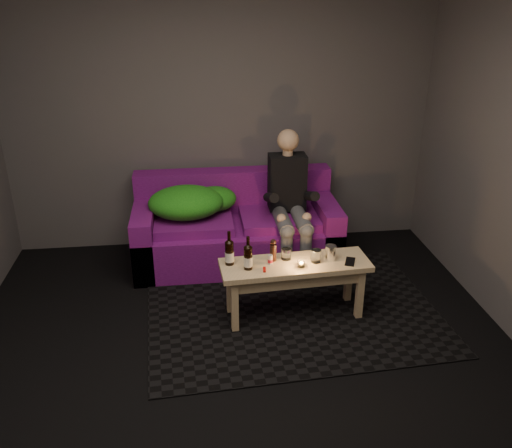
# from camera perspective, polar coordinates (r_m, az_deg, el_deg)

# --- Properties ---
(floor) EXTENTS (4.50, 4.50, 0.00)m
(floor) POSITION_cam_1_polar(r_m,az_deg,el_deg) (3.69, -0.96, -16.77)
(floor) COLOR black
(floor) RESTS_ON ground
(room) EXTENTS (4.50, 4.50, 4.50)m
(room) POSITION_cam_1_polar(r_m,az_deg,el_deg) (3.35, -2.01, 10.74)
(room) COLOR silver
(room) RESTS_ON ground
(rug) EXTENTS (2.38, 1.80, 0.01)m
(rug) POSITION_cam_1_polar(r_m,az_deg,el_deg) (4.41, 3.85, -9.08)
(rug) COLOR black
(rug) RESTS_ON floor
(sofa) EXTENTS (1.86, 0.84, 0.80)m
(sofa) POSITION_cam_1_polar(r_m,az_deg,el_deg) (5.08, -2.12, -0.70)
(sofa) COLOR #5E0D63
(sofa) RESTS_ON floor
(green_blanket) EXTENTS (0.82, 0.56, 0.28)m
(green_blanket) POSITION_cam_1_polar(r_m,az_deg,el_deg) (4.93, -6.90, 2.32)
(green_blanket) COLOR #167715
(green_blanket) RESTS_ON sofa
(person) EXTENTS (0.33, 0.77, 1.24)m
(person) POSITION_cam_1_polar(r_m,az_deg,el_deg) (4.86, 3.57, 2.62)
(person) COLOR black
(person) RESTS_ON sofa
(coffee_table) EXTENTS (1.16, 0.43, 0.47)m
(coffee_table) POSITION_cam_1_polar(r_m,az_deg,el_deg) (4.18, 4.12, -5.09)
(coffee_table) COLOR tan
(coffee_table) RESTS_ON rug
(beer_bottle_a) EXTENTS (0.07, 0.07, 0.27)m
(beer_bottle_a) POSITION_cam_1_polar(r_m,az_deg,el_deg) (4.06, -2.82, -3.00)
(beer_bottle_a) COLOR black
(beer_bottle_a) RESTS_ON coffee_table
(beer_bottle_b) EXTENTS (0.07, 0.07, 0.26)m
(beer_bottle_b) POSITION_cam_1_polar(r_m,az_deg,el_deg) (4.00, -0.84, -3.51)
(beer_bottle_b) COLOR black
(beer_bottle_b) RESTS_ON coffee_table
(salt_shaker) EXTENTS (0.04, 0.04, 0.08)m
(salt_shaker) POSITION_cam_1_polar(r_m,az_deg,el_deg) (4.09, 1.51, -3.76)
(salt_shaker) COLOR silver
(salt_shaker) RESTS_ON coffee_table
(pepper_mill) EXTENTS (0.07, 0.07, 0.14)m
(pepper_mill) POSITION_cam_1_polar(r_m,az_deg,el_deg) (4.13, 1.81, -3.03)
(pepper_mill) COLOR black
(pepper_mill) RESTS_ON coffee_table
(tumbler_back) EXTENTS (0.09, 0.09, 0.09)m
(tumbler_back) POSITION_cam_1_polar(r_m,az_deg,el_deg) (4.17, 3.19, -3.16)
(tumbler_back) COLOR white
(tumbler_back) RESTS_ON coffee_table
(tealight) EXTENTS (0.05, 0.05, 0.04)m
(tealight) POSITION_cam_1_polar(r_m,az_deg,el_deg) (4.08, 4.78, -4.24)
(tealight) COLOR white
(tealight) RESTS_ON coffee_table
(tumbler_front) EXTENTS (0.11, 0.11, 0.10)m
(tumbler_front) POSITION_cam_1_polar(r_m,az_deg,el_deg) (4.14, 6.33, -3.35)
(tumbler_front) COLOR white
(tumbler_front) RESTS_ON coffee_table
(steel_cup) EXTENTS (0.10, 0.10, 0.12)m
(steel_cup) POSITION_cam_1_polar(r_m,az_deg,el_deg) (4.19, 7.84, -3.00)
(steel_cup) COLOR silver
(steel_cup) RESTS_ON coffee_table
(smartphone) EXTENTS (0.12, 0.16, 0.01)m
(smartphone) POSITION_cam_1_polar(r_m,az_deg,el_deg) (4.20, 9.87, -3.92)
(smartphone) COLOR black
(smartphone) RESTS_ON coffee_table
(red_lighter) EXTENTS (0.03, 0.07, 0.01)m
(red_lighter) POSITION_cam_1_polar(r_m,az_deg,el_deg) (4.02, 0.89, -4.81)
(red_lighter) COLOR #B7110B
(red_lighter) RESTS_ON coffee_table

